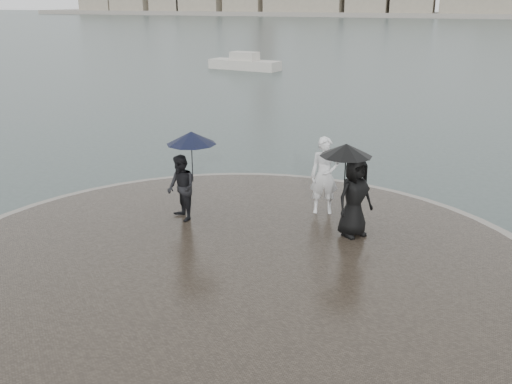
% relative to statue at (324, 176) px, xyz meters
% --- Properties ---
extents(kerb_ring, '(12.50, 12.50, 0.32)m').
position_rel_statue_xyz_m(kerb_ring, '(-0.89, -3.45, -1.10)').
color(kerb_ring, gray).
rests_on(kerb_ring, ground).
extents(quay_tip, '(11.90, 11.90, 0.36)m').
position_rel_statue_xyz_m(quay_tip, '(-0.89, -3.45, -1.08)').
color(quay_tip, '#2D261E').
rests_on(quay_tip, ground).
extents(statue, '(0.75, 0.60, 1.81)m').
position_rel_statue_xyz_m(statue, '(0.00, 0.00, 0.00)').
color(statue, silver).
rests_on(statue, quay_tip).
extents(visitor_left, '(1.26, 1.10, 2.04)m').
position_rel_statue_xyz_m(visitor_left, '(-2.81, -1.51, 0.25)').
color(visitor_left, black).
rests_on(visitor_left, quay_tip).
extents(visitor_right, '(1.27, 1.14, 1.95)m').
position_rel_statue_xyz_m(visitor_right, '(0.84, -1.08, 0.23)').
color(visitor_right, black).
rests_on(visitor_right, quay_tip).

